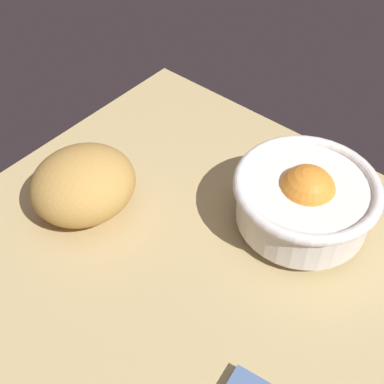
# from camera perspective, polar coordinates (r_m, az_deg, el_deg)

# --- Properties ---
(ground_plane) EXTENTS (0.68, 0.59, 0.03)m
(ground_plane) POSITION_cam_1_polar(r_m,az_deg,el_deg) (0.72, 1.08, -7.24)
(ground_plane) COLOR tan
(fruit_bowl) EXTENTS (0.20, 0.20, 0.10)m
(fruit_bowl) POSITION_cam_1_polar(r_m,az_deg,el_deg) (0.72, 12.28, -0.55)
(fruit_bowl) COLOR white
(fruit_bowl) RESTS_ON ground
(bread_loaf) EXTENTS (0.17, 0.18, 0.10)m
(bread_loaf) POSITION_cam_1_polar(r_m,az_deg,el_deg) (0.74, -11.82, 0.82)
(bread_loaf) COLOR tan
(bread_loaf) RESTS_ON ground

